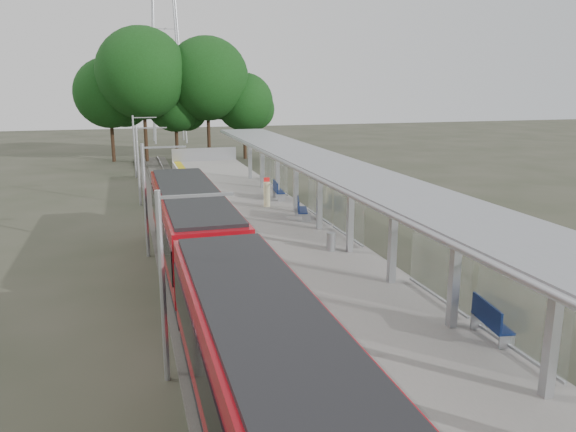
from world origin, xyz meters
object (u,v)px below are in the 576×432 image
Objects in this scene: bench_near at (490,320)px; bench_far at (277,190)px; info_pillar_far at (267,194)px; train at (217,279)px; litter_bin at (331,242)px; bench_mid at (301,208)px.

bench_far is (-0.63, 20.75, 0.01)m from bench_near.
info_pillar_far is (-1.77, 18.88, 0.15)m from bench_near.
train is 7.80m from litter_bin.
litter_bin is at bearing 42.05° from train.
info_pillar_far is (-1.14, -1.86, 0.14)m from bench_far.
bench_far reaches higher than litter_bin.
info_pillar_far reaches higher than litter_bin.
info_pillar_far is 2.14× the size of litter_bin.
bench_near is 2.12× the size of litter_bin.
bench_near is at bearing -82.28° from litter_bin.
train is 34.29× the size of litter_bin.
train reaches higher than bench_mid.
train reaches higher than info_pillar_far.
bench_mid reaches higher than bench_near.
train is 16.00× the size of info_pillar_far.
bench_mid is at bearing 60.64° from train.
bench_near reaches higher than litter_bin.
litter_bin is (-1.27, 9.40, -0.19)m from bench_near.
bench_near is at bearing -82.18° from bench_far.
bench_near is 0.98× the size of bench_mid.
train is at bearing -106.84° from info_pillar_far.
bench_near is 0.99× the size of info_pillar_far.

